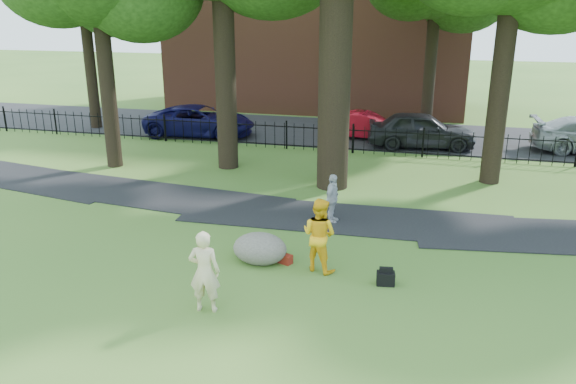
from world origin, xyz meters
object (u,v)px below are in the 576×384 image
(man, at_px, (319,235))
(boulder, at_px, (260,247))
(lamppost, at_px, (113,117))
(woman, at_px, (204,272))
(red_sedan, at_px, (366,125))

(man, height_order, boulder, man)
(man, bearing_deg, lamppost, -15.90)
(woman, xyz_separation_m, boulder, (0.39, 2.59, -0.50))
(man, distance_m, boulder, 1.62)
(woman, bearing_deg, man, -136.11)
(man, xyz_separation_m, lamppost, (-9.83, 7.22, 1.05))
(woman, xyz_separation_m, lamppost, (-7.91, 9.73, 1.07))
(boulder, bearing_deg, woman, -98.56)
(woman, distance_m, red_sedan, 17.20)
(lamppost, bearing_deg, woman, -35.94)
(woman, bearing_deg, lamppost, -59.52)
(boulder, xyz_separation_m, lamppost, (-8.30, 7.14, 1.57))
(boulder, bearing_deg, red_sedan, 86.65)
(lamppost, bearing_deg, man, -21.34)
(man, distance_m, red_sedan, 14.66)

